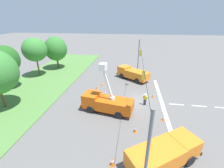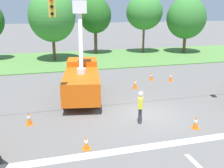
{
  "view_description": "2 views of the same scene",
  "coord_description": "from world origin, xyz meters",
  "views": [
    {
      "loc": [
        -19.32,
        1.1,
        11.2
      ],
      "look_at": [
        2.05,
        4.18,
        1.67
      ],
      "focal_mm": 24.0,
      "sensor_mm": 36.0,
      "label": 1
    },
    {
      "loc": [
        -5.64,
        -13.0,
        5.95
      ],
      "look_at": [
        -1.32,
        2.73,
        1.22
      ],
      "focal_mm": 42.0,
      "sensor_mm": 36.0,
      "label": 2
    }
  ],
  "objects": [
    {
      "name": "road_worker",
      "position": [
        -0.74,
        -0.86,
        1.0
      ],
      "size": [
        0.38,
        0.6,
        1.77
      ],
      "color": "#383842",
      "rests_on": "ground"
    },
    {
      "name": "tree_far_east",
      "position": [
        8.02,
        20.51,
        5.44
      ],
      "size": [
        4.83,
        4.64,
        7.77
      ],
      "color": "brown",
      "rests_on": "ground"
    },
    {
      "name": "lane_markings",
      "position": [
        0.0,
        -4.86,
        0.0
      ],
      "size": [
        17.6,
        15.25,
        0.01
      ],
      "color": "silver",
      "rests_on": "ground"
    },
    {
      "name": "traffic_cone_lane_edge_b",
      "position": [
        1.2,
        5.16,
        0.4
      ],
      "size": [
        0.36,
        0.36,
        0.81
      ],
      "color": "orange",
      "rests_on": "ground"
    },
    {
      "name": "utility_truck_bucket_lift",
      "position": [
        -3.05,
        4.17,
        1.37
      ],
      "size": [
        3.39,
        6.87,
        6.42
      ],
      "color": "#D6560F",
      "rests_on": "ground"
    },
    {
      "name": "traffic_cone_lane_edge_a",
      "position": [
        -10.77,
        2.31,
        0.41
      ],
      "size": [
        0.36,
        0.36,
        0.82
      ],
      "color": "orange",
      "rests_on": "ground"
    },
    {
      "name": "tree_east_end",
      "position": [
        13.41,
        18.98,
        4.68
      ],
      "size": [
        5.22,
        5.06,
        7.42
      ],
      "color": "brown",
      "rests_on": "ground"
    },
    {
      "name": "traffic_cone_far_right",
      "position": [
        -2.49,
        7.92,
        0.31
      ],
      "size": [
        0.36,
        0.36,
        0.64
      ],
      "color": "orange",
      "rests_on": "ground"
    },
    {
      "name": "traffic_cone_foreground_left",
      "position": [
        4.83,
        6.35,
        0.37
      ],
      "size": [
        0.36,
        0.36,
        0.75
      ],
      "color": "orange",
      "rests_on": "ground"
    },
    {
      "name": "utility_truck_support_near",
      "position": [
        8.74,
        1.08,
        1.24
      ],
      "size": [
        5.65,
        6.64,
        2.26
      ],
      "color": "orange",
      "rests_on": "ground"
    },
    {
      "name": "traffic_cone_near_bucket",
      "position": [
        3.37,
        7.04,
        0.36
      ],
      "size": [
        0.36,
        0.36,
        0.73
      ],
      "color": "orange",
      "rests_on": "ground"
    },
    {
      "name": "traffic_cone_centre_line",
      "position": [
        -4.01,
        -2.84,
        0.32
      ],
      "size": [
        0.36,
        0.36,
        0.66
      ],
      "color": "orange",
      "rests_on": "ground"
    },
    {
      "name": "traffic_cone_foreground_right",
      "position": [
        1.76,
        -2.28,
        0.34
      ],
      "size": [
        0.36,
        0.36,
        0.7
      ],
      "color": "orange",
      "rests_on": "ground"
    },
    {
      "name": "utility_truck_support_far",
      "position": [
        -10.06,
        -1.82,
        1.21
      ],
      "size": [
        5.49,
        6.58,
        2.02
      ],
      "color": "orange",
      "rests_on": "ground"
    },
    {
      "name": "ground_plane",
      "position": [
        0.0,
        0.0,
        0.0
      ],
      "size": [
        200.0,
        200.0,
        0.0
      ],
      "primitive_type": "plane",
      "color": "#605E5B"
    },
    {
      "name": "signal_gantry",
      "position": [
        0.02,
        -0.0,
        4.25
      ],
      "size": [
        26.2,
        0.33,
        7.2
      ],
      "color": "slate",
      "rests_on": "ground"
    },
    {
      "name": "traffic_cone_mid_left",
      "position": [
        -6.5,
        0.45,
        0.37
      ],
      "size": [
        0.36,
        0.36,
        0.74
      ],
      "color": "orange",
      "rests_on": "ground"
    },
    {
      "name": "grass_verge",
      "position": [
        0.0,
        18.0,
        0.05
      ],
      "size": [
        56.0,
        12.0,
        0.1
      ],
      "primitive_type": "cube",
      "color": "#517F3D",
      "rests_on": "ground"
    },
    {
      "name": "tree_east",
      "position": [
        1.55,
        21.36,
        5.03
      ],
      "size": [
        4.14,
        4.14,
        7.35
      ],
      "color": "brown",
      "rests_on": "ground"
    }
  ]
}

